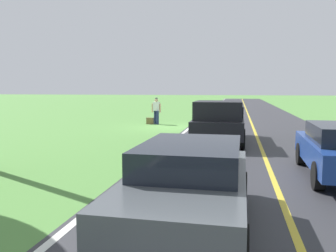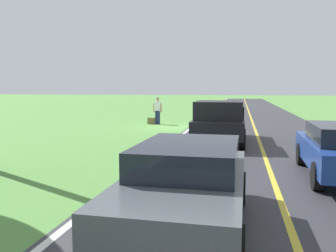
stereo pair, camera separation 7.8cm
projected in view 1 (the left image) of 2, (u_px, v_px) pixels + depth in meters
ground_plane at (171, 127)px, 21.08m from camera, size 200.00×200.00×0.00m
road_surface at (254, 129)px, 20.14m from camera, size 7.75×120.00×0.00m
lane_edge_line at (190, 128)px, 20.86m from camera, size 0.16×117.60×0.00m
lane_centre_line at (254, 129)px, 20.14m from camera, size 0.14×117.60×0.00m
hitchhiker_walking at (156, 109)px, 22.82m from camera, size 0.62×0.52×1.75m
suitcase_carried at (150, 121)px, 22.93m from camera, size 0.47×0.22×0.42m
pickup_truck_passing at (220, 121)px, 14.93m from camera, size 2.11×5.41×1.82m
sedan_ahead_same_lane at (189, 183)px, 5.90m from camera, size 1.99×4.43×1.41m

